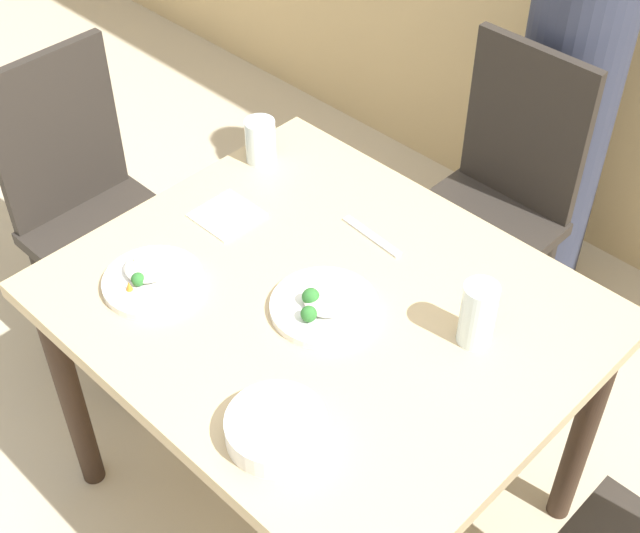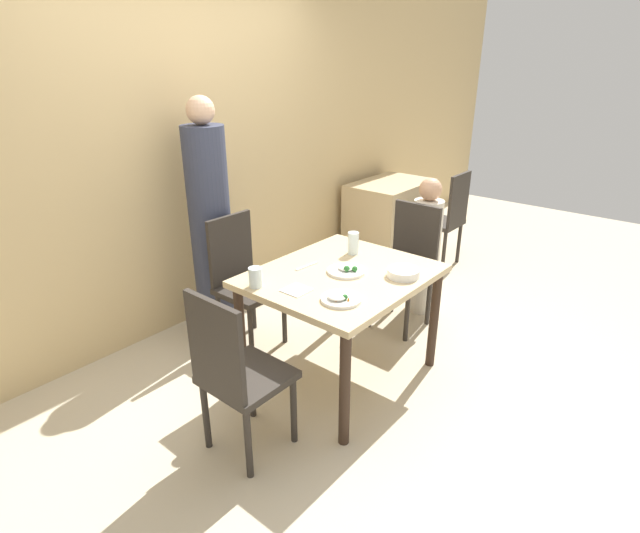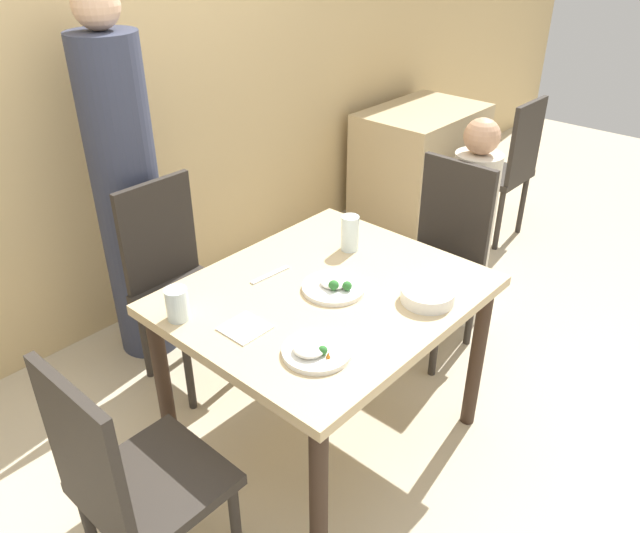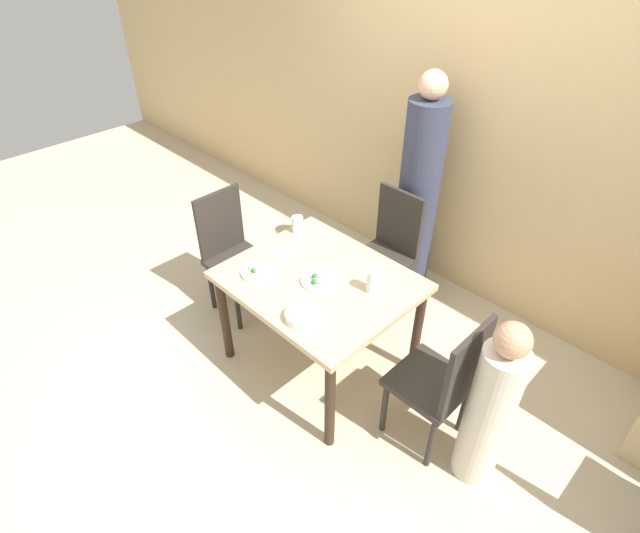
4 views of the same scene
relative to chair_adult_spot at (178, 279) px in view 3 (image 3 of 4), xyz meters
The scene contains 17 objects.
ground_plane 0.96m from the chair_adult_spot, 83.04° to the right, with size 10.00×10.00×0.00m, color beige.
wall_back 1.06m from the chair_adult_spot, 81.13° to the left, with size 10.00×0.06×2.70m.
dining_table 0.83m from the chair_adult_spot, 83.04° to the right, with size 1.10×0.93×0.74m.
chair_adult_spot is the anchor object (origin of this frame).
chair_child_spot 1.25m from the chair_adult_spot, 37.19° to the right, with size 0.40×0.40×0.95m.
chair_empty_left 1.15m from the chair_adult_spot, 133.82° to the right, with size 0.40×0.40×0.95m.
person_adult 0.44m from the chair_adult_spot, 90.00° to the left, with size 0.30×0.30×1.73m.
person_child 1.48m from the chair_adult_spot, 30.56° to the right, with size 0.23×0.23×1.12m.
bowl_curry 1.19m from the chair_adult_spot, 75.68° to the right, with size 0.19×0.19×0.05m.
plate_rice_adult 0.87m from the chair_adult_spot, 81.70° to the right, with size 0.23×0.23×0.06m.
plate_rice_child 1.08m from the chair_adult_spot, 101.49° to the right, with size 0.22×0.22×0.05m.
glass_water_tall 0.73m from the chair_adult_spot, 124.45° to the right, with size 0.08×0.08×0.12m.
glass_water_short 0.84m from the chair_adult_spot, 59.05° to the right, with size 0.07×0.07×0.15m.
napkin_folded 0.84m from the chair_adult_spot, 109.20° to the right, with size 0.14×0.14×0.01m.
fork_steel 0.63m from the chair_adult_spot, 86.59° to the right, with size 0.18×0.03×0.01m.
background_table 2.29m from the chair_adult_spot, ahead, with size 0.90×0.61×0.76m.
chair_background 2.32m from the chair_adult_spot, 10.84° to the right, with size 0.40×0.40×0.95m.
Camera 3 is at (-1.47, -1.28, 1.98)m, focal length 35.00 mm.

